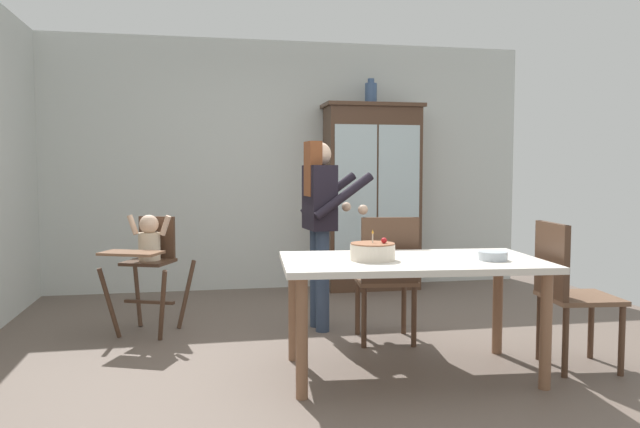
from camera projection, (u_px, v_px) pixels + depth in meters
name	position (u px, v px, depth m)	size (l,w,h in m)	color
ground_plane	(345.00, 356.00, 4.31)	(6.24, 6.24, 0.00)	#66564C
wall_back	(290.00, 166.00, 6.79)	(5.32, 0.06, 2.70)	silver
china_cabinet	(372.00, 196.00, 6.72)	(1.07, 0.48, 2.01)	#4C3323
ceramic_vase	(371.00, 93.00, 6.64)	(0.13, 0.13, 0.27)	#3D567F
high_chair_with_toddler	(149.00, 252.00, 4.88)	(0.75, 0.82, 0.95)	#4C3323
adult_person	(320.00, 211.00, 4.99)	(0.53, 0.52, 1.53)	#33425B
dining_table	(411.00, 273.00, 3.90)	(1.70, 1.04, 0.74)	silver
birthday_cake	(373.00, 251.00, 3.83)	(0.28, 0.28, 0.19)	beige
serving_bowl	(493.00, 256.00, 3.83)	(0.18, 0.18, 0.06)	#B2BCC6
dining_chair_far_side	(387.00, 271.00, 4.57)	(0.49, 0.49, 0.96)	#4C3323
dining_chair_right_end	(565.00, 284.00, 4.02)	(0.48, 0.48, 0.96)	#4C3323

